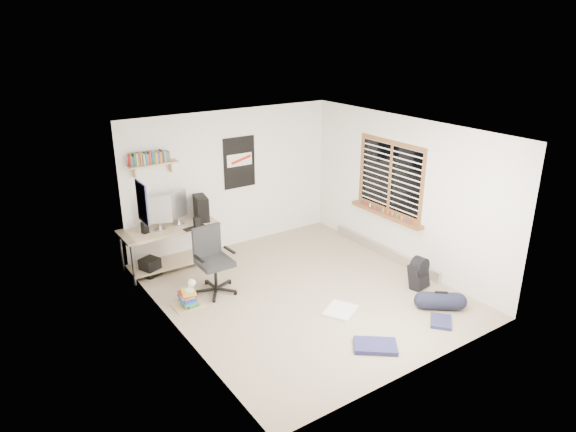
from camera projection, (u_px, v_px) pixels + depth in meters
floor at (305, 293)px, 7.86m from camera, size 4.00×4.50×0.01m
ceiling at (307, 130)px, 6.98m from camera, size 4.00×4.50×0.01m
back_wall at (232, 180)px, 9.17m from camera, size 4.00×0.01×2.50m
left_wall at (175, 248)px, 6.37m from camera, size 0.01×4.50×2.50m
right_wall at (404, 193)px, 8.47m from camera, size 0.01×4.50×2.50m
desk at (171, 247)px, 8.57m from camera, size 1.73×1.16×0.73m
monitor_left at (159, 217)px, 8.24m from camera, size 0.42×0.24×0.46m
monitor_right at (178, 212)px, 8.47m from camera, size 0.41×0.27×0.45m
pc_tower at (201, 208)px, 8.69m from camera, size 0.26×0.43×0.42m
keyboard at (195, 228)px, 8.38m from camera, size 0.38×0.17×0.02m
speaker_left at (145, 228)px, 8.16m from camera, size 0.12×0.12×0.19m
speaker_right at (197, 223)px, 8.38m from camera, size 0.09×0.09×0.18m
office_chair at (215, 263)px, 7.72m from camera, size 0.71×0.71×1.03m
wall_shelf at (153, 164)px, 8.13m from camera, size 0.80×0.22×0.24m
poster_back_wall at (239, 163)px, 9.12m from camera, size 0.62×0.03×0.92m
poster_left_wall at (142, 203)px, 7.22m from camera, size 0.02×0.42×0.60m
window at (390, 177)px, 8.60m from camera, size 0.10×1.50×1.26m
baseboard_heater at (384, 251)px, 9.08m from camera, size 0.08×2.50×0.18m
backpack at (419, 276)px, 7.95m from camera, size 0.33×0.28×0.40m
duffel_bag at (440, 300)px, 7.36m from camera, size 0.36×0.36×0.51m
tshirt at (340, 311)px, 7.33m from camera, size 0.60×0.57×0.04m
jeans_a at (375, 346)px, 6.51m from camera, size 0.64×0.60×0.06m
jeans_b at (441, 321)px, 7.05m from camera, size 0.46×0.45×0.05m
book_stack at (188, 296)px, 7.45m from camera, size 0.54×0.46×0.33m
desk_lamp at (189, 282)px, 7.37m from camera, size 0.19×0.24×0.21m
subwoofer at (150, 267)px, 8.37m from camera, size 0.35×0.35×0.30m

